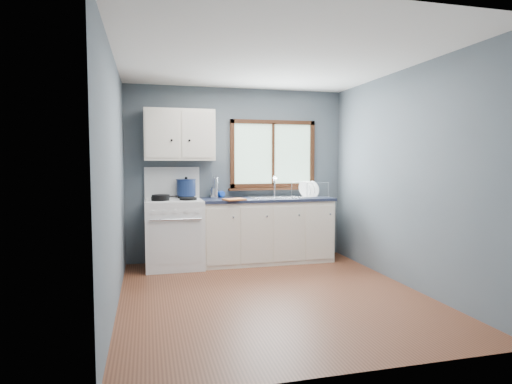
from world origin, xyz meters
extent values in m
cube|color=brown|center=(0.00, 0.00, -0.01)|extent=(3.20, 3.60, 0.02)
cube|color=white|center=(0.00, 0.00, 2.51)|extent=(3.20, 3.60, 0.02)
cube|color=slate|center=(0.00, 1.81, 1.25)|extent=(3.20, 0.02, 2.50)
cube|color=slate|center=(0.00, -1.81, 1.25)|extent=(3.20, 0.02, 2.50)
cube|color=slate|center=(-1.61, 0.00, 1.25)|extent=(0.02, 3.60, 2.50)
cube|color=slate|center=(1.61, 0.00, 1.25)|extent=(0.02, 3.60, 2.50)
cube|color=white|center=(-0.95, 1.47, 0.46)|extent=(0.76, 0.65, 0.92)
cube|color=white|center=(-0.95, 1.77, 1.14)|extent=(0.76, 0.05, 0.44)
cube|color=silver|center=(-0.95, 1.47, 0.93)|extent=(0.72, 0.59, 0.01)
cylinder|color=black|center=(-1.13, 1.32, 0.95)|extent=(0.23, 0.23, 0.03)
cylinder|color=black|center=(-0.77, 1.32, 0.95)|extent=(0.23, 0.23, 0.03)
cylinder|color=black|center=(-1.13, 1.61, 0.95)|extent=(0.23, 0.23, 0.03)
cylinder|color=black|center=(-0.77, 1.61, 0.95)|extent=(0.23, 0.23, 0.03)
cylinder|color=silver|center=(-0.95, 1.12, 0.70)|extent=(0.66, 0.02, 0.02)
cube|color=silver|center=(-0.95, 1.14, 0.40)|extent=(0.66, 0.01, 0.55)
cube|color=#EFE4CD|center=(0.36, 1.49, 0.44)|extent=(1.85, 0.60, 0.88)
cube|color=black|center=(0.36, 1.51, 0.04)|extent=(1.85, 0.54, 0.08)
cube|color=black|center=(0.36, 1.49, 0.90)|extent=(1.89, 0.64, 0.04)
cube|color=silver|center=(0.54, 1.49, 0.92)|extent=(0.84, 0.46, 0.01)
cube|color=silver|center=(0.34, 1.49, 0.85)|extent=(0.36, 0.40, 0.14)
cube|color=silver|center=(0.74, 1.49, 0.85)|extent=(0.36, 0.40, 0.14)
cylinder|color=silver|center=(0.54, 1.69, 1.06)|extent=(0.02, 0.02, 0.28)
cylinder|color=silver|center=(0.54, 1.62, 1.19)|extent=(0.02, 0.16, 0.02)
sphere|color=silver|center=(0.54, 1.69, 1.20)|extent=(0.04, 0.04, 0.04)
cube|color=#9EC6A8|center=(0.54, 1.79, 1.55)|extent=(1.22, 0.01, 0.92)
cube|color=#412211|center=(0.54, 1.77, 2.02)|extent=(1.30, 0.05, 0.06)
cube|color=#412211|center=(0.54, 1.77, 1.08)|extent=(1.30, 0.05, 0.06)
cube|color=#412211|center=(-0.08, 1.77, 1.55)|extent=(0.06, 0.05, 1.00)
cube|color=#412211|center=(1.16, 1.77, 1.55)|extent=(0.06, 0.05, 1.00)
cube|color=#412211|center=(0.54, 1.77, 1.55)|extent=(0.03, 0.05, 0.92)
cube|color=#412211|center=(0.54, 1.74, 1.03)|extent=(1.36, 0.10, 0.03)
cube|color=#EFE4CD|center=(-0.85, 1.63, 1.80)|extent=(0.95, 0.32, 0.70)
cube|color=#EFE4CD|center=(-1.09, 1.46, 1.80)|extent=(0.44, 0.01, 0.62)
cube|color=#EFE4CD|center=(-0.61, 1.46, 1.80)|extent=(0.44, 0.01, 0.62)
sphere|color=black|center=(-0.97, 1.45, 1.72)|extent=(0.03, 0.03, 0.03)
sphere|color=black|center=(-0.73, 1.45, 1.72)|extent=(0.03, 0.03, 0.03)
cylinder|color=black|center=(-1.12, 1.31, 0.98)|extent=(0.24, 0.24, 0.05)
cube|color=black|center=(-0.96, 1.32, 0.98)|extent=(0.13, 0.03, 0.01)
cylinder|color=#15234A|center=(-0.77, 1.63, 1.07)|extent=(0.33, 0.33, 0.22)
cylinder|color=#15234A|center=(-0.77, 1.63, 1.19)|extent=(0.34, 0.34, 0.02)
sphere|color=black|center=(-0.77, 1.63, 1.21)|extent=(0.05, 0.05, 0.04)
cylinder|color=silver|center=(-0.36, 1.70, 0.99)|extent=(0.12, 0.12, 0.14)
cylinder|color=silver|center=(-0.35, 1.71, 1.14)|extent=(0.01, 0.01, 0.21)
cylinder|color=silver|center=(-0.38, 1.72, 1.15)|extent=(0.01, 0.01, 0.24)
cylinder|color=silver|center=(-0.36, 1.69, 1.13)|extent=(0.01, 0.01, 0.19)
cylinder|color=silver|center=(-0.35, 1.68, 1.07)|extent=(0.08, 0.08, 0.30)
imported|color=blue|center=(-0.24, 1.71, 1.04)|extent=(0.12, 0.12, 0.24)
cube|color=orange|center=(-0.16, 1.24, 0.93)|extent=(0.32, 0.27, 0.02)
cube|color=silver|center=(1.02, 1.49, 0.93)|extent=(0.55, 0.49, 0.02)
cylinder|color=silver|center=(0.88, 1.26, 1.03)|extent=(0.01, 0.01, 0.21)
cylinder|color=silver|center=(1.28, 1.42, 1.03)|extent=(0.01, 0.01, 0.21)
cylinder|color=silver|center=(0.76, 1.55, 1.03)|extent=(0.01, 0.01, 0.21)
cylinder|color=silver|center=(1.15, 1.72, 1.03)|extent=(0.01, 0.01, 0.21)
cylinder|color=silver|center=(1.08, 1.34, 1.13)|extent=(0.40, 0.17, 0.01)
cylinder|color=silver|center=(0.95, 1.64, 1.13)|extent=(0.40, 0.17, 0.01)
cylinder|color=white|center=(0.92, 1.45, 1.04)|extent=(0.15, 0.24, 0.23)
cylinder|color=white|center=(1.00, 1.48, 1.04)|extent=(0.15, 0.24, 0.23)
cylinder|color=white|center=(1.07, 1.51, 1.04)|extent=(0.15, 0.24, 0.23)
camera|label=1|loc=(-1.29, -4.36, 1.44)|focal=30.00mm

